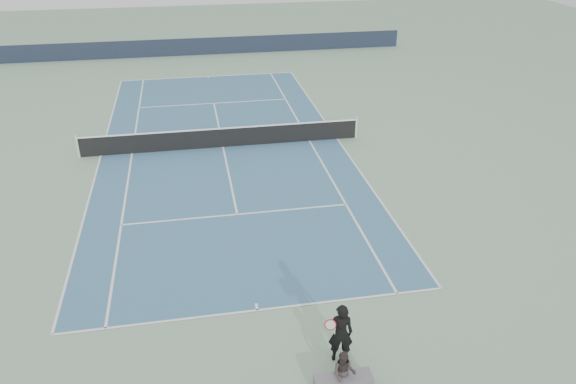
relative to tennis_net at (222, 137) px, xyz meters
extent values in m
plane|color=gray|center=(0.00, 0.00, -0.50)|extent=(80.00, 80.00, 0.00)
cube|color=#3A6789|center=(0.00, 0.00, -0.50)|extent=(10.97, 23.77, 0.01)
cylinder|color=silver|center=(-6.40, 0.00, 0.03)|extent=(0.10, 0.10, 1.07)
cylinder|color=silver|center=(6.40, 0.00, 0.03)|extent=(0.10, 0.10, 1.07)
cube|color=black|center=(0.00, 0.00, -0.04)|extent=(12.80, 0.03, 0.90)
cube|color=white|center=(0.00, 0.00, 0.43)|extent=(12.80, 0.04, 0.06)
cube|color=black|center=(0.00, 17.88, 0.10)|extent=(30.00, 0.25, 1.20)
imported|color=black|center=(1.77, -14.10, 0.34)|extent=(0.71, 0.56, 1.68)
torus|color=#9D0D12|center=(1.49, -14.15, 0.68)|extent=(0.34, 0.18, 0.36)
cylinder|color=white|center=(1.49, -14.15, 0.68)|extent=(0.29, 0.14, 0.32)
cylinder|color=white|center=(1.61, -14.12, 0.42)|extent=(0.08, 0.13, 0.27)
sphere|color=#B7E12E|center=(2.07, -14.52, -0.47)|extent=(0.07, 0.07, 0.07)
cube|color=slate|center=(1.58, -15.11, -0.29)|extent=(1.42, 0.89, 0.43)
imported|color=#3C3031|center=(1.58, -15.11, 0.06)|extent=(0.68, 0.61, 1.16)
camera|label=1|loc=(-1.41, -24.22, 9.72)|focal=35.00mm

